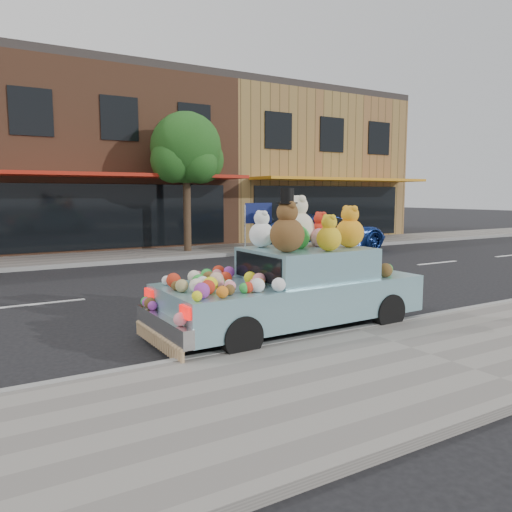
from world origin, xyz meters
TOP-DOWN VIEW (x-y plane):
  - ground at (0.00, 0.00)m, footprint 120.00×120.00m
  - near_sidewalk at (0.00, -6.50)m, footprint 60.00×3.00m
  - far_sidewalk at (0.00, 6.50)m, footprint 60.00×3.00m
  - near_kerb at (0.00, -5.00)m, footprint 60.00×0.12m
  - far_kerb at (0.00, 5.00)m, footprint 60.00×0.12m
  - storefront_mid at (0.00, 11.97)m, footprint 10.00×9.80m
  - storefront_right at (10.00, 11.97)m, footprint 10.00×9.80m
  - street_tree at (2.03, 6.55)m, footprint 3.00×2.70m
  - car_blue at (6.68, 4.27)m, footprint 5.51×2.91m
  - art_car at (-0.67, -4.24)m, footprint 4.52×1.85m

SIDE VIEW (x-z plane):
  - ground at x=0.00m, z-range 0.00..0.00m
  - near_sidewalk at x=0.00m, z-range 0.00..0.12m
  - far_sidewalk at x=0.00m, z-range 0.00..0.12m
  - near_kerb at x=0.00m, z-range 0.00..0.13m
  - far_kerb at x=0.00m, z-range 0.00..0.13m
  - car_blue at x=6.68m, z-range 0.00..1.48m
  - art_car at x=-0.67m, z-range -0.36..1.96m
  - storefront_mid at x=0.00m, z-range -0.01..7.29m
  - storefront_right at x=10.00m, z-range -0.01..7.29m
  - street_tree at x=2.03m, z-range 1.08..6.30m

